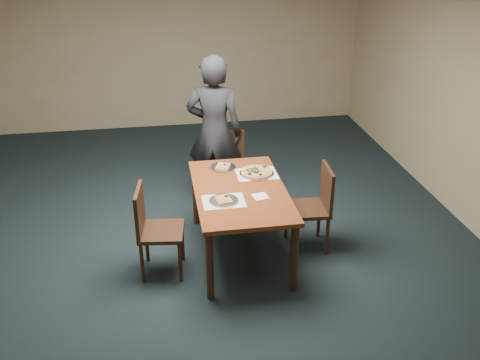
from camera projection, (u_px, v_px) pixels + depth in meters
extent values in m
plane|color=black|center=(205.00, 254.00, 5.58)|extent=(8.00, 8.00, 0.00)
plane|color=tan|center=(175.00, 42.00, 8.51)|extent=(6.00, 0.00, 6.00)
cube|color=#5E2912|center=(240.00, 191.00, 5.29)|extent=(0.90, 1.50, 0.04)
cylinder|color=black|center=(210.00, 266.00, 4.78)|extent=(0.07, 0.07, 0.70)
cylinder|color=black|center=(196.00, 196.00, 6.00)|extent=(0.07, 0.07, 0.70)
cylinder|color=black|center=(294.00, 258.00, 4.90)|extent=(0.07, 0.07, 0.70)
cylinder|color=black|center=(264.00, 191.00, 6.12)|extent=(0.07, 0.07, 0.70)
cube|color=black|center=(228.00, 173.00, 6.31)|extent=(0.43, 0.43, 0.04)
cylinder|color=black|center=(215.00, 199.00, 6.23)|extent=(0.04, 0.04, 0.43)
cylinder|color=black|center=(212.00, 185.00, 6.55)|extent=(0.04, 0.04, 0.43)
cylinder|color=black|center=(246.00, 197.00, 6.28)|extent=(0.04, 0.04, 0.43)
cylinder|color=black|center=(241.00, 183.00, 6.60)|extent=(0.04, 0.04, 0.43)
cube|color=black|center=(226.00, 148.00, 6.38)|extent=(0.42, 0.05, 0.44)
cube|color=black|center=(161.00, 232.00, 5.13)|extent=(0.47, 0.47, 0.04)
cylinder|color=black|center=(180.00, 262.00, 5.08)|extent=(0.04, 0.04, 0.43)
cylinder|color=black|center=(142.00, 263.00, 5.06)|extent=(0.04, 0.04, 0.43)
cylinder|color=black|center=(182.00, 242.00, 5.40)|extent=(0.04, 0.04, 0.43)
cylinder|color=black|center=(147.00, 242.00, 5.39)|extent=(0.04, 0.04, 0.43)
cube|color=black|center=(139.00, 210.00, 5.02)|extent=(0.09, 0.42, 0.44)
cube|color=black|center=(307.00, 209.00, 5.53)|extent=(0.45, 0.45, 0.04)
cylinder|color=black|center=(286.00, 221.00, 5.78)|extent=(0.04, 0.04, 0.43)
cylinder|color=black|center=(319.00, 219.00, 5.81)|extent=(0.04, 0.04, 0.43)
cylinder|color=black|center=(293.00, 238.00, 5.46)|extent=(0.04, 0.04, 0.43)
cylinder|color=black|center=(327.00, 237.00, 5.49)|extent=(0.04, 0.04, 0.43)
cube|color=black|center=(327.00, 187.00, 5.44)|extent=(0.06, 0.42, 0.44)
imported|color=black|center=(214.00, 132.00, 6.26)|extent=(0.77, 0.63, 1.82)
cube|color=white|center=(257.00, 174.00, 5.59)|extent=(0.42, 0.32, 0.00)
cube|color=white|center=(224.00, 201.00, 5.05)|extent=(0.40, 0.30, 0.00)
cylinder|color=silver|center=(257.00, 173.00, 5.59)|extent=(0.36, 0.36, 0.01)
cylinder|color=#BB7B48|center=(257.00, 172.00, 5.58)|extent=(0.33, 0.33, 0.02)
cylinder|color=#D7B370|center=(257.00, 171.00, 5.58)|extent=(0.29, 0.29, 0.01)
sphere|color=#224515|center=(249.00, 173.00, 5.48)|extent=(0.04, 0.04, 0.04)
sphere|color=#224515|center=(256.00, 170.00, 5.55)|extent=(0.03, 0.03, 0.03)
sphere|color=#224515|center=(252.00, 169.00, 5.57)|extent=(0.03, 0.03, 0.03)
sphere|color=#224515|center=(252.00, 170.00, 5.55)|extent=(0.03, 0.03, 0.03)
sphere|color=#224515|center=(254.00, 168.00, 5.61)|extent=(0.03, 0.03, 0.03)
sphere|color=#224515|center=(255.00, 171.00, 5.52)|extent=(0.04, 0.04, 0.04)
sphere|color=#224515|center=(248.00, 170.00, 5.56)|extent=(0.03, 0.03, 0.03)
sphere|color=#224515|center=(257.00, 172.00, 5.51)|extent=(0.04, 0.04, 0.04)
sphere|color=#224515|center=(260.00, 174.00, 5.46)|extent=(0.03, 0.03, 0.03)
sphere|color=#224515|center=(256.00, 169.00, 5.59)|extent=(0.03, 0.03, 0.03)
sphere|color=#224515|center=(258.00, 171.00, 5.54)|extent=(0.03, 0.03, 0.03)
sphere|color=#224515|center=(264.00, 166.00, 5.64)|extent=(0.04, 0.04, 0.04)
cylinder|color=silver|center=(224.00, 201.00, 5.04)|extent=(0.28, 0.28, 0.01)
cube|color=#BB7B48|center=(224.00, 199.00, 5.04)|extent=(0.16, 0.19, 0.02)
cube|color=#D7B370|center=(224.00, 198.00, 5.03)|extent=(0.13, 0.16, 0.01)
sphere|color=#224515|center=(227.00, 196.00, 5.06)|extent=(0.03, 0.03, 0.03)
sphere|color=#224515|center=(226.00, 196.00, 5.06)|extent=(0.03, 0.03, 0.03)
cylinder|color=silver|center=(223.00, 167.00, 5.73)|extent=(0.28, 0.28, 0.01)
cube|color=#BB7B48|center=(223.00, 166.00, 5.72)|extent=(0.18, 0.21, 0.02)
cube|color=#D7B370|center=(223.00, 165.00, 5.72)|extent=(0.14, 0.17, 0.01)
sphere|color=#224515|center=(225.00, 165.00, 5.71)|extent=(0.03, 0.03, 0.03)
sphere|color=#224515|center=(224.00, 164.00, 5.71)|extent=(0.03, 0.03, 0.03)
cube|color=white|center=(260.00, 196.00, 5.13)|extent=(0.16, 0.16, 0.01)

